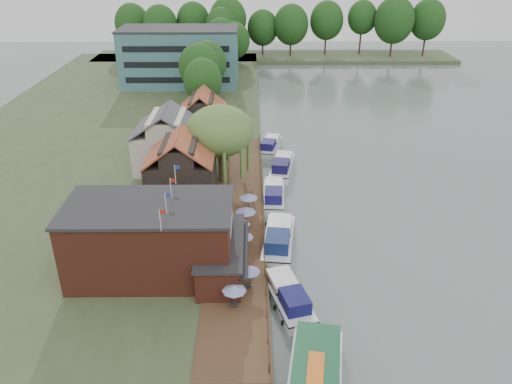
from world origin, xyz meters
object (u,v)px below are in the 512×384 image
object	(u,v)px
cottage_a	(181,168)
umbrella_1	(250,278)
umbrella_6	(249,203)
pub	(172,239)
cruiser_1	(279,236)
willow	(220,145)
cruiser_4	(270,144)
umbrella_3	(244,243)
cottage_c	(203,118)
hotel_block	(180,57)
cottage_b	(168,139)
cruiser_0	(288,293)
umbrella_2	(237,265)
swan	(305,364)
umbrella_4	(239,230)
cruiser_3	(282,164)
umbrella_5	(246,217)
umbrella_0	(234,297)
cruiser_2	(274,192)

from	to	relation	value
cottage_a	umbrella_1	bearing A→B (deg)	-65.28
cottage_a	umbrella_6	bearing A→B (deg)	-22.67
pub	cruiser_1	xyz separation A→B (m)	(10.37, 5.82, -3.34)
willow	cruiser_4	world-z (taller)	willow
pub	umbrella_3	xyz separation A→B (m)	(6.66, 3.00, -2.36)
pub	cottage_c	distance (m)	34.01
hotel_block	cottage_b	world-z (taller)	hotel_block
hotel_block	cruiser_0	world-z (taller)	hotel_block
willow	umbrella_2	world-z (taller)	willow
cottage_a	swan	distance (m)	29.63
umbrella_4	cruiser_3	world-z (taller)	umbrella_4
willow	umbrella_6	bearing A→B (deg)	-66.67
willow	cruiser_0	world-z (taller)	willow
umbrella_5	umbrella_6	bearing A→B (deg)	85.32
hotel_block	cruiser_0	distance (m)	77.31
umbrella_0	umbrella_6	size ratio (longest dim) A/B	1.00
willow	cottage_a	bearing A→B (deg)	-131.99
pub	cruiser_2	xyz separation A→B (m)	(10.28, 16.52, -3.49)
cottage_b	swan	bearing A→B (deg)	-66.84
cottage_b	umbrella_0	distance (m)	32.33
cruiser_3	cottage_c	bearing A→B (deg)	154.80
umbrella_6	cruiser_2	world-z (taller)	umbrella_6
umbrella_0	umbrella_2	world-z (taller)	same
cruiser_4	cottage_b	bearing A→B (deg)	-135.36
pub	willow	world-z (taller)	willow
cottage_c	cruiser_1	distance (m)	30.28
hotel_block	cottage_a	distance (m)	56.47
pub	cruiser_2	distance (m)	19.77
umbrella_4	cruiser_2	size ratio (longest dim) A/B	0.25
cottage_a	umbrella_1	size ratio (longest dim) A/B	3.62
umbrella_1	umbrella_2	bearing A→B (deg)	122.26
umbrella_0	swan	bearing A→B (deg)	-45.71
umbrella_4	cottage_a	bearing A→B (deg)	127.09
pub	cruiser_4	world-z (taller)	pub
cottage_a	umbrella_0	xyz separation A→B (m)	(6.95, -20.62, -2.96)
willow	cruiser_3	distance (m)	11.18
cruiser_1	swan	world-z (taller)	cruiser_1
pub	umbrella_4	xyz separation A→B (m)	(6.15, 5.54, -2.36)
swan	cottage_b	bearing A→B (deg)	113.16
hotel_block	umbrella_6	size ratio (longest dim) A/B	10.69
willow	umbrella_4	size ratio (longest dim) A/B	4.39
umbrella_4	cruiser_1	size ratio (longest dim) A/B	0.22
cruiser_3	umbrella_3	bearing A→B (deg)	-92.53
hotel_block	umbrella_1	size ratio (longest dim) A/B	10.69
pub	umbrella_2	bearing A→B (deg)	-9.36
umbrella_0	cruiser_2	distance (m)	22.59
cruiser_4	pub	bearing A→B (deg)	-93.91
umbrella_5	swan	xyz separation A→B (m)	(4.72, -19.58, -2.07)
umbrella_6	cruiser_0	size ratio (longest dim) A/B	0.25
cottage_b	umbrella_6	xyz separation A→B (m)	(11.12, -13.39, -2.96)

